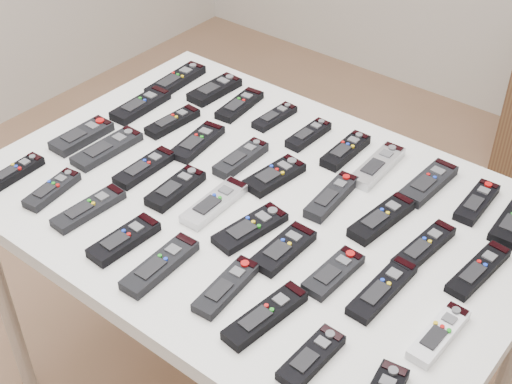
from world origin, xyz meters
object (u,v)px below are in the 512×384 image
Objects in this scene: remote_26 at (333,273)px; remote_20 at (107,148)px; remote_3 at (275,117)px; remote_31 at (89,208)px; remote_10 at (141,105)px; remote_8 at (477,202)px; remote_18 at (478,270)px; remote_29 at (15,172)px; remote_27 at (382,289)px; remote_2 at (240,105)px; remote_11 at (173,122)px; table at (256,218)px; remote_21 at (145,168)px; remote_35 at (265,315)px; remote_14 at (274,176)px; remote_36 at (311,357)px; remote_16 at (382,219)px; remote_7 at (428,183)px; remote_15 at (332,197)px; remote_17 at (424,247)px; remote_24 at (250,228)px; remote_5 at (345,151)px; remote_30 at (52,190)px; remote_0 at (176,81)px; remote_19 at (82,136)px; remote_6 at (377,166)px; remote_23 at (215,203)px; remote_12 at (197,142)px; remote_25 at (284,249)px; remote_34 at (226,287)px; remote_33 at (160,265)px; remote_28 at (439,334)px; remote_32 at (124,240)px; remote_1 at (215,90)px.

remote_20 is at bearing -178.63° from remote_26.
remote_3 is 0.57m from remote_31.
remote_20 is at bearing -68.71° from remote_10.
remote_18 is at bearing -66.23° from remote_8.
remote_27 is at bearing 10.82° from remote_29.
remote_2 is 0.19m from remote_11.
table is 6.86× the size of remote_18.
remote_35 is at bearing -20.70° from remote_21.
remote_36 is (0.38, -0.38, -0.00)m from remote_14.
remote_16 reaches higher than table.
remote_7 reaches higher than remote_8.
remote_15 reaches higher than remote_35.
remote_11 and remote_17 have the same top height.
remote_18 is at bearing 31.97° from remote_24.
remote_5 reaches higher than remote_30.
remote_36 is (0.64, -0.22, 0.00)m from remote_21.
remote_0 is 1.12× the size of remote_18.
remote_20 is at bearing 2.95° from remote_19.
remote_19 is at bearing -164.57° from remote_18.
remote_6 is at bearing 79.16° from remote_15.
remote_20 is 1.04× the size of remote_23.
remote_12 reaches higher than table.
remote_5 is at bearing 174.34° from remote_6.
remote_30 is at bearing -107.04° from remote_3.
remote_19 is 0.88× the size of remote_27.
remote_18 is 0.40m from remote_25.
remote_15 reaches higher than remote_30.
remote_6 is (0.33, -0.02, 0.00)m from remote_3.
remote_26 is (-0.13, -0.39, 0.00)m from remote_8.
remote_34 is at bearing -120.18° from remote_17.
remote_33 is (0.25, -0.03, 0.00)m from remote_31.
remote_3 is at bearing 129.72° from remote_24.
remote_20 is 1.21× the size of remote_25.
remote_33 reaches higher than remote_12.
table is 6.94× the size of remote_16.
remote_12 is at bearing -173.70° from remote_18.
remote_21 is at bearing -173.35° from remote_24.
remote_33 is (-0.17, -0.20, 0.00)m from remote_25.
remote_20 is 1.07× the size of remote_31.
remote_5 and remote_16 have the same top height.
remote_5 is at bearing 133.21° from remote_27.
remote_0 reaches higher than remote_8.
remote_18 is at bearing 10.28° from table.
remote_24 reaches higher than table.
remote_23 is at bearing 0.40° from remote_21.
remote_0 is 1.27× the size of remote_28.
remote_32 is at bearing -151.56° from remote_26.
remote_3 is at bearing 97.53° from remote_32.
remote_8 reaches higher than table.
remote_1 is at bearing 88.51° from remote_20.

